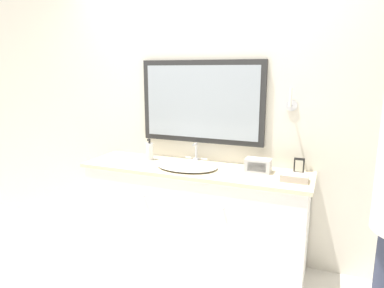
% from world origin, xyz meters
% --- Properties ---
extents(ground_plane, '(14.00, 14.00, 0.00)m').
position_xyz_m(ground_plane, '(0.00, 0.00, 0.00)').
color(ground_plane, silver).
extents(wall_back, '(8.00, 0.18, 2.55)m').
position_xyz_m(wall_back, '(-0.00, 0.58, 1.28)').
color(wall_back, silver).
rests_on(wall_back, ground_plane).
extents(vanity_counter, '(1.92, 0.53, 0.85)m').
position_xyz_m(vanity_counter, '(0.00, 0.29, 0.43)').
color(vanity_counter, white).
rests_on(vanity_counter, ground_plane).
extents(sink_basin, '(0.52, 0.43, 0.17)m').
position_xyz_m(sink_basin, '(-0.05, 0.27, 0.87)').
color(sink_basin, silver).
rests_on(sink_basin, vanity_counter).
extents(soap_bottle, '(0.06, 0.06, 0.19)m').
position_xyz_m(soap_bottle, '(-0.47, 0.38, 0.93)').
color(soap_bottle, white).
rests_on(soap_bottle, vanity_counter).
extents(appliance_box, '(0.20, 0.12, 0.11)m').
position_xyz_m(appliance_box, '(0.52, 0.37, 0.91)').
color(appliance_box, '#BCBCC1').
rests_on(appliance_box, vanity_counter).
extents(picture_frame, '(0.08, 0.01, 0.13)m').
position_xyz_m(picture_frame, '(0.83, 0.44, 0.92)').
color(picture_frame, black).
rests_on(picture_frame, vanity_counter).
extents(hand_towel_near_sink, '(0.20, 0.13, 0.05)m').
position_xyz_m(hand_towel_near_sink, '(0.82, 0.24, 0.88)').
color(hand_towel_near_sink, '#B7A899').
rests_on(hand_towel_near_sink, vanity_counter).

